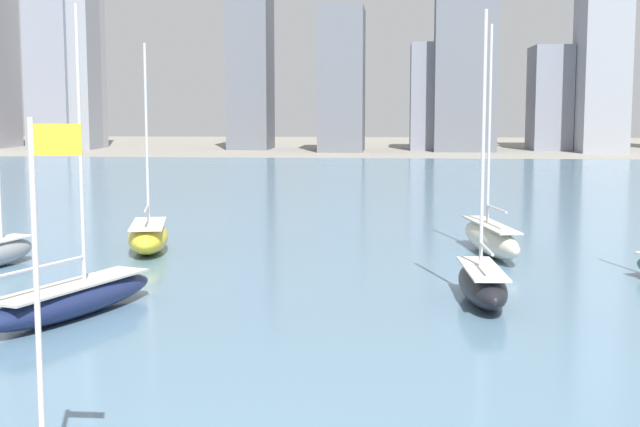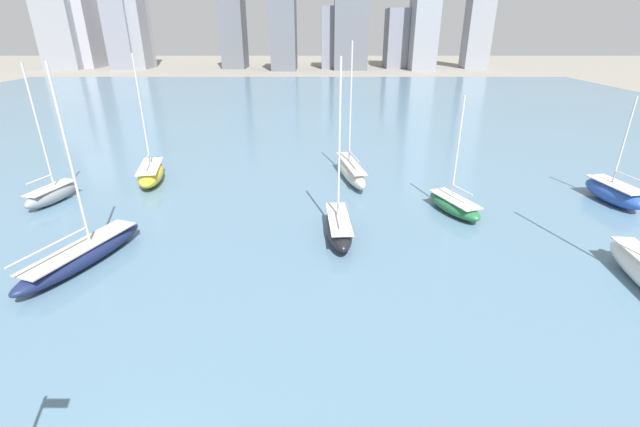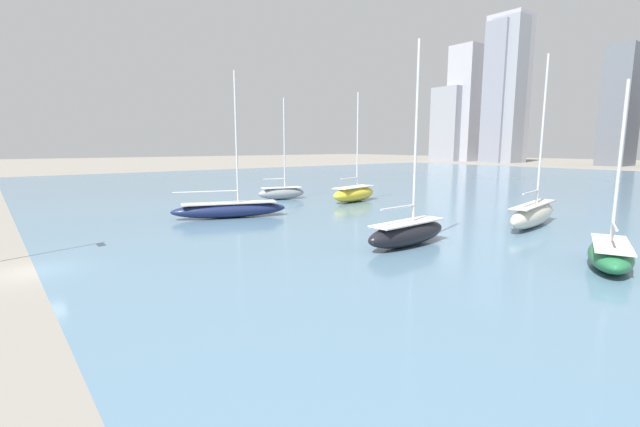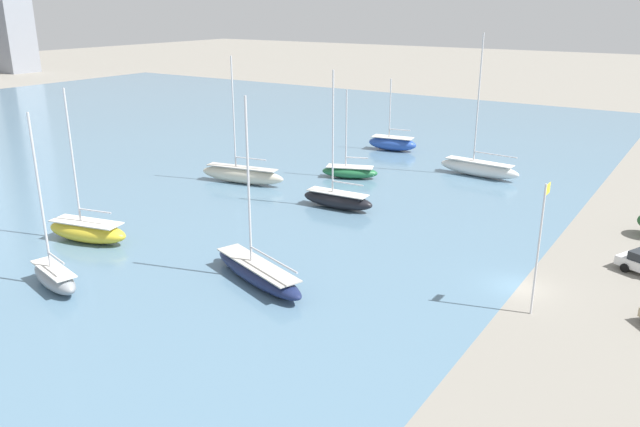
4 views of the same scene
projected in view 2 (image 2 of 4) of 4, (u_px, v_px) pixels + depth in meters
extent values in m
cube|color=slate|center=(283.00, 118.00, 79.69)|extent=(180.00, 140.00, 0.00)
cube|color=#8E939E|center=(60.00, 23.00, 164.01)|extent=(13.74, 10.42, 33.25)
cube|color=slate|center=(234.00, 13.00, 166.02)|extent=(8.77, 13.28, 40.43)
cube|color=slate|center=(285.00, 29.00, 161.34)|extent=(9.16, 15.95, 29.56)
cube|color=gray|center=(340.00, 38.00, 170.41)|extent=(13.07, 14.77, 22.67)
cube|color=slate|center=(353.00, 8.00, 158.29)|extent=(12.65, 8.61, 43.66)
cube|color=gray|center=(397.00, 39.00, 170.86)|extent=(7.97, 13.94, 22.03)
ellipsoid|color=#19234C|center=(85.00, 255.00, 30.62)|extent=(5.85, 11.10, 1.48)
cube|color=#BCB7AD|center=(82.00, 246.00, 30.34)|extent=(4.79, 9.11, 0.10)
cube|color=#2D2D33|center=(86.00, 260.00, 30.78)|extent=(0.81, 1.91, 0.67)
cylinder|color=silver|center=(72.00, 159.00, 28.54)|extent=(0.18, 0.18, 12.35)
cylinder|color=silver|center=(51.00, 246.00, 27.99)|extent=(2.15, 5.72, 0.14)
ellipsoid|color=yellow|center=(153.00, 174.00, 46.80)|extent=(4.14, 8.28, 1.86)
cube|color=silver|center=(151.00, 166.00, 46.45)|extent=(3.40, 6.79, 0.10)
cube|color=#2D2D33|center=(153.00, 178.00, 47.01)|extent=(0.46, 1.43, 0.84)
cylinder|color=silver|center=(143.00, 111.00, 44.65)|extent=(0.18, 0.18, 11.48)
cylinder|color=silver|center=(148.00, 159.00, 45.01)|extent=(0.86, 3.32, 0.14)
ellipsoid|color=beige|center=(352.00, 171.00, 47.42)|extent=(3.62, 10.79, 1.96)
cube|color=#BCB7AD|center=(352.00, 163.00, 47.04)|extent=(2.97, 8.85, 0.10)
cube|color=#2D2D33|center=(352.00, 176.00, 47.63)|extent=(0.50, 1.91, 0.88)
cylinder|color=silver|center=(352.00, 104.00, 45.23)|extent=(0.18, 0.18, 12.49)
cylinder|color=silver|center=(355.00, 156.00, 45.51)|extent=(0.84, 3.94, 0.14)
ellipsoid|color=gray|center=(54.00, 194.00, 41.42)|extent=(3.25, 6.50, 1.57)
cube|color=silver|center=(52.00, 187.00, 41.12)|extent=(2.67, 5.33, 0.10)
cube|color=#2D2D33|center=(55.00, 199.00, 41.60)|extent=(0.42, 1.13, 0.71)
cylinder|color=silver|center=(41.00, 127.00, 39.24)|extent=(0.18, 0.18, 11.33)
cylinder|color=silver|center=(41.00, 179.00, 39.82)|extent=(0.81, 2.79, 0.14)
ellipsoid|color=black|center=(340.00, 228.00, 34.50)|extent=(2.45, 7.93, 1.70)
cube|color=silver|center=(340.00, 219.00, 34.18)|extent=(2.01, 6.50, 0.10)
cube|color=#2D2D33|center=(340.00, 233.00, 34.69)|extent=(0.24, 1.42, 0.76)
cylinder|color=silver|center=(341.00, 141.00, 32.25)|extent=(0.18, 0.18, 12.16)
cylinder|color=silver|center=(342.00, 211.00, 32.68)|extent=(0.33, 3.45, 0.14)
ellipsoid|color=#284CA8|center=(616.00, 194.00, 41.13)|extent=(3.50, 7.31, 1.94)
cube|color=silver|center=(618.00, 185.00, 40.76)|extent=(2.87, 5.99, 0.10)
cube|color=#2D2D33|center=(614.00, 199.00, 41.35)|extent=(0.34, 1.27, 0.87)
cylinder|color=silver|center=(626.00, 141.00, 39.59)|extent=(0.18, 0.18, 8.10)
cylinder|color=silver|center=(630.00, 177.00, 39.39)|extent=(0.58, 3.04, 0.14)
ellipsoid|color=#236B3D|center=(455.00, 206.00, 39.00)|extent=(4.51, 7.05, 1.43)
cube|color=silver|center=(456.00, 199.00, 38.73)|extent=(3.70, 5.78, 0.10)
cube|color=#2D2D33|center=(455.00, 210.00, 39.16)|extent=(0.59, 1.18, 0.64)
cylinder|color=silver|center=(459.00, 148.00, 37.32)|extent=(0.18, 0.18, 9.06)
cylinder|color=silver|center=(464.00, 190.00, 37.57)|extent=(1.10, 2.51, 0.14)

